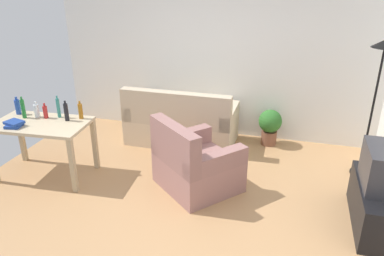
# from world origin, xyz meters

# --- Properties ---
(ground_plane) EXTENTS (5.20, 4.40, 0.02)m
(ground_plane) POSITION_xyz_m (0.00, 0.00, -0.01)
(ground_plane) COLOR tan
(wall_rear) EXTENTS (5.20, 0.10, 2.70)m
(wall_rear) POSITION_xyz_m (0.00, 2.20, 1.35)
(wall_rear) COLOR white
(wall_rear) RESTS_ON ground_plane
(couch) EXTENTS (1.68, 0.84, 0.92)m
(couch) POSITION_xyz_m (-0.39, 1.59, 0.31)
(couch) COLOR beige
(couch) RESTS_ON ground_plane
(tv_stand) EXTENTS (0.44, 1.10, 0.48)m
(tv_stand) POSITION_xyz_m (2.25, 0.15, 0.24)
(tv_stand) COLOR black
(tv_stand) RESTS_ON ground_plane
(torchiere_lamp) EXTENTS (0.32, 0.32, 1.81)m
(torchiere_lamp) POSITION_xyz_m (2.25, 1.29, 1.41)
(torchiere_lamp) COLOR black
(torchiere_lamp) RESTS_ON ground_plane
(desk) EXTENTS (1.25, 0.79, 0.76)m
(desk) POSITION_xyz_m (-1.81, 0.12, 0.65)
(desk) COLOR #C6B28E
(desk) RESTS_ON ground_plane
(potted_plant) EXTENTS (0.36, 0.36, 0.57)m
(potted_plant) POSITION_xyz_m (0.97, 1.90, 0.33)
(potted_plant) COLOR brown
(potted_plant) RESTS_ON ground_plane
(armchair) EXTENTS (1.23, 1.22, 0.92)m
(armchair) POSITION_xyz_m (0.17, 0.35, 0.32)
(armchair) COLOR #996B66
(armchair) RESTS_ON ground_plane
(bottle_blue) EXTENTS (0.07, 0.07, 0.24)m
(bottle_blue) POSITION_xyz_m (-2.28, 0.30, 0.87)
(bottle_blue) COLOR #2347A3
(bottle_blue) RESTS_ON desk
(bottle_green) EXTENTS (0.05, 0.05, 0.29)m
(bottle_green) POSITION_xyz_m (-2.11, 0.21, 0.89)
(bottle_green) COLOR #1E722D
(bottle_green) RESTS_ON desk
(bottle_clear) EXTENTS (0.07, 0.07, 0.21)m
(bottle_clear) POSITION_xyz_m (-1.96, 0.27, 0.85)
(bottle_clear) COLOR silver
(bottle_clear) RESTS_ON desk
(bottle_red) EXTENTS (0.06, 0.06, 0.20)m
(bottle_red) POSITION_xyz_m (-1.83, 0.28, 0.85)
(bottle_red) COLOR #AD2323
(bottle_red) RESTS_ON desk
(bottle_tall) EXTENTS (0.05, 0.05, 0.30)m
(bottle_tall) POSITION_xyz_m (-1.68, 0.35, 0.89)
(bottle_tall) COLOR teal
(bottle_tall) RESTS_ON desk
(bottle_dark) EXTENTS (0.06, 0.06, 0.27)m
(bottle_dark) POSITION_xyz_m (-1.51, 0.28, 0.88)
(bottle_dark) COLOR black
(bottle_dark) RESTS_ON desk
(bottle_amber) EXTENTS (0.06, 0.06, 0.24)m
(bottle_amber) POSITION_xyz_m (-1.38, 0.39, 0.86)
(bottle_amber) COLOR #9E6019
(bottle_amber) RESTS_ON desk
(book_stack) EXTENTS (0.25, 0.23, 0.07)m
(book_stack) POSITION_xyz_m (-2.03, -0.08, 0.80)
(book_stack) COLOR navy
(book_stack) RESTS_ON desk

